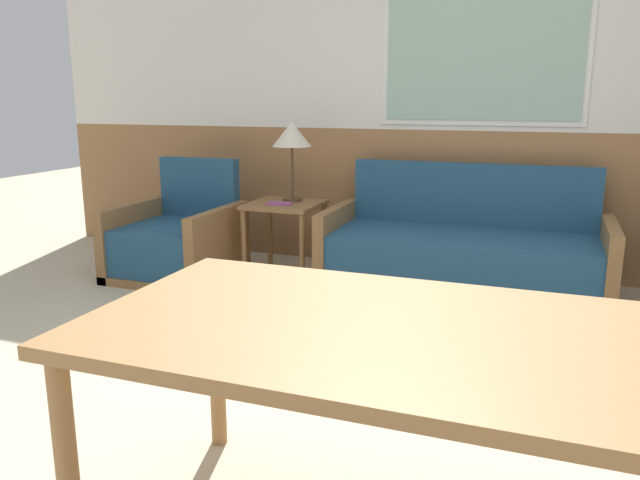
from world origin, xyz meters
TOP-DOWN VIEW (x-y plane):
  - ground_plane at (0.00, 0.00)m, footprint 16.00×16.00m
  - wall_back at (0.01, 2.63)m, footprint 7.20×0.09m
  - couch at (0.10, 2.07)m, footprint 1.91×0.82m
  - armchair at (-2.00, 1.76)m, footprint 0.82×0.84m
  - side_table at (-1.22, 2.03)m, footprint 0.52×0.52m
  - table_lamp at (-1.20, 2.12)m, footprint 0.29×0.29m
  - book_stack at (-1.23, 1.94)m, footprint 0.19×0.12m
  - dining_table at (0.30, -0.64)m, footprint 1.78×0.92m

SIDE VIEW (x-z plane):
  - ground_plane at x=0.00m, z-range 0.00..0.00m
  - armchair at x=-2.00m, z-range -0.18..0.68m
  - couch at x=0.10m, z-range -0.17..0.69m
  - side_table at x=-1.22m, z-range 0.18..0.75m
  - book_stack at x=-1.23m, z-range 0.56..0.58m
  - dining_table at x=0.30m, z-range 0.30..1.03m
  - table_lamp at x=-1.20m, z-range 0.75..1.35m
  - wall_back at x=0.01m, z-range 0.02..2.72m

